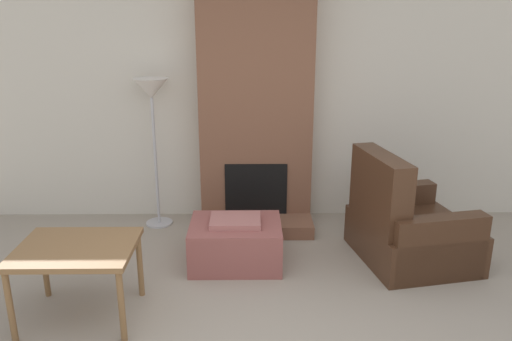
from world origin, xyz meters
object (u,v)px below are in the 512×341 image
object	(u,v)px
ottoman	(236,242)
side_table	(77,254)
armchair	(404,229)
floor_lamp_left	(152,99)

from	to	relation	value
ottoman	side_table	size ratio (longest dim) A/B	0.97
armchair	floor_lamp_left	size ratio (longest dim) A/B	0.74
armchair	floor_lamp_left	world-z (taller)	floor_lamp_left
armchair	side_table	bearing A→B (deg)	97.63
floor_lamp_left	ottoman	bearing A→B (deg)	-46.72
ottoman	armchair	distance (m)	1.50
ottoman	floor_lamp_left	distance (m)	1.66
armchair	side_table	world-z (taller)	armchair
ottoman	floor_lamp_left	size ratio (longest dim) A/B	0.52
ottoman	side_table	bearing A→B (deg)	-143.32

